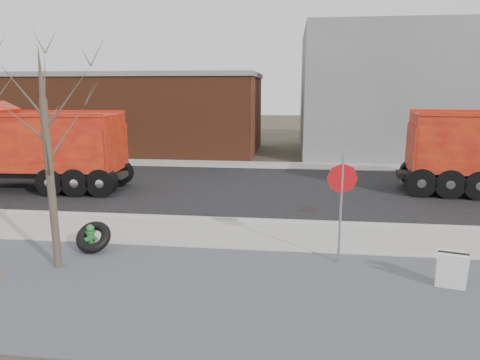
# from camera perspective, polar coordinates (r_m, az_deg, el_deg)

# --- Properties ---
(ground) EXTENTS (120.00, 120.00, 0.00)m
(ground) POSITION_cam_1_polar(r_m,az_deg,el_deg) (12.59, -4.09, -7.53)
(ground) COLOR #383328
(ground) RESTS_ON ground
(gravel_verge) EXTENTS (60.00, 5.00, 0.03)m
(gravel_verge) POSITION_cam_1_polar(r_m,az_deg,el_deg) (9.44, -8.20, -14.46)
(gravel_verge) COLOR slate
(gravel_verge) RESTS_ON ground
(sidewalk) EXTENTS (60.00, 2.50, 0.06)m
(sidewalk) POSITION_cam_1_polar(r_m,az_deg,el_deg) (12.82, -3.88, -7.03)
(sidewalk) COLOR #9E9B93
(sidewalk) RESTS_ON ground
(curb) EXTENTS (60.00, 0.15, 0.11)m
(curb) POSITION_cam_1_polar(r_m,az_deg,el_deg) (14.02, -2.91, -5.22)
(curb) COLOR #9E9B93
(curb) RESTS_ON ground
(road) EXTENTS (60.00, 9.40, 0.02)m
(road) POSITION_cam_1_polar(r_m,az_deg,el_deg) (18.57, -0.45, -1.04)
(road) COLOR black
(road) RESTS_ON ground
(far_sidewalk) EXTENTS (60.00, 2.00, 0.06)m
(far_sidewalk) POSITION_cam_1_polar(r_m,az_deg,el_deg) (24.12, 1.25, 2.05)
(far_sidewalk) COLOR #9E9B93
(far_sidewalk) RESTS_ON ground
(building_grey) EXTENTS (12.00, 10.00, 8.00)m
(building_grey) POSITION_cam_1_polar(r_m,az_deg,el_deg) (30.40, 19.93, 10.93)
(building_grey) COLOR gray
(building_grey) RESTS_ON ground
(building_brick) EXTENTS (20.20, 8.20, 5.30)m
(building_brick) POSITION_cam_1_polar(r_m,az_deg,el_deg) (31.21, -16.59, 8.68)
(building_brick) COLOR brown
(building_brick) RESTS_ON ground
(bare_tree) EXTENTS (3.20, 3.20, 5.20)m
(bare_tree) POSITION_cam_1_polar(r_m,az_deg,el_deg) (10.62, -24.48, 6.03)
(bare_tree) COLOR #382D23
(bare_tree) RESTS_ON ground
(fire_hydrant) EXTENTS (0.41, 0.41, 0.74)m
(fire_hydrant) POSITION_cam_1_polar(r_m,az_deg,el_deg) (12.03, -19.28, -7.43)
(fire_hydrant) COLOR #2C742E
(fire_hydrant) RESTS_ON ground
(truck_tire) EXTENTS (0.95, 0.88, 0.81)m
(truck_tire) POSITION_cam_1_polar(r_m,az_deg,el_deg) (11.96, -18.96, -7.21)
(truck_tire) COLOR black
(truck_tire) RESTS_ON ground
(stop_sign) EXTENTS (0.73, 0.14, 2.71)m
(stop_sign) POSITION_cam_1_polar(r_m,az_deg,el_deg) (10.48, 13.41, -1.30)
(stop_sign) COLOR gray
(stop_sign) RESTS_ON ground
(sandwich_board) EXTENTS (0.67, 0.51, 0.83)m
(sandwich_board) POSITION_cam_1_polar(r_m,az_deg,el_deg) (10.29, 26.38, -10.74)
(sandwich_board) COLOR white
(sandwich_board) RESTS_ON ground
(dump_truck_red_b) EXTENTS (8.70, 2.87, 3.65)m
(dump_truck_red_b) POSITION_cam_1_polar(r_m,az_deg,el_deg) (19.96, -26.16, 4.03)
(dump_truck_red_b) COLOR black
(dump_truck_red_b) RESTS_ON ground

